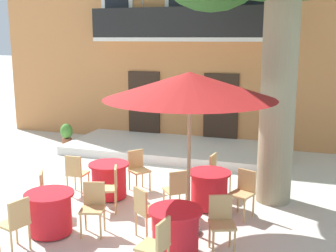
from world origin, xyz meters
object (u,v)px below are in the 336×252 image
cafe_table_middle (109,180)px  ground_planter_right (285,151)px  cafe_chair_middle_1 (111,186)px  cafe_chair_far_side_2 (48,191)px  cafe_chair_front_1 (176,189)px  ground_planter_left (67,133)px  cafe_chair_middle_2 (138,167)px  cafe_table_front (209,189)px  cafe_chair_middle_0 (76,172)px  cafe_chair_near_tree_2 (157,244)px  cafe_chair_near_tree_0 (221,220)px  cafe_umbrella (190,86)px  cafe_table_near_tree (175,231)px  cafe_chair_front_0 (217,172)px  cafe_chair_far_side_0 (16,221)px  cafe_chair_near_tree_1 (146,209)px  cafe_chair_far_side_1 (93,204)px  cafe_table_far_side (50,213)px  cafe_chair_front_2 (244,190)px

cafe_table_middle → ground_planter_right: size_ratio=1.54×
cafe_table_middle → cafe_chair_middle_1: cafe_chair_middle_1 is taller
cafe_chair_far_side_2 → cafe_table_middle: bearing=63.4°
cafe_chair_front_1 → ground_planter_left: bearing=140.2°
cafe_chair_middle_2 → cafe_chair_front_1: 1.62m
cafe_chair_middle_2 → cafe_table_front: cafe_chair_middle_2 is taller
cafe_chair_middle_0 → cafe_table_front: bearing=4.2°
cafe_chair_near_tree_2 → cafe_chair_middle_2: bearing=116.4°
cafe_table_middle → cafe_chair_middle_1: size_ratio=0.95×
cafe_chair_near_tree_0 → cafe_chair_far_side_2: (-3.41, 0.26, 0.00)m
cafe_umbrella → cafe_table_near_tree: bearing=-89.3°
cafe_chair_near_tree_2 → cafe_chair_middle_1: size_ratio=1.00×
cafe_table_front → ground_planter_right: cafe_table_front is taller
cafe_table_near_tree → cafe_chair_far_side_2: size_ratio=0.95×
cafe_chair_front_0 → cafe_chair_far_side_0: size_ratio=1.00×
cafe_chair_middle_2 → cafe_chair_far_side_2: same height
cafe_chair_front_0 → cafe_chair_near_tree_2: bearing=-92.2°
cafe_chair_near_tree_1 → cafe_chair_near_tree_2: size_ratio=1.00×
cafe_chair_near_tree_1 → cafe_chair_far_side_1: same height
cafe_chair_middle_1 → cafe_table_front: 1.98m
cafe_chair_front_1 → cafe_table_far_side: cafe_chair_front_1 is taller
cafe_chair_near_tree_2 → cafe_table_front: (0.13, 2.79, -0.14)m
cafe_chair_near_tree_0 → cafe_chair_middle_1: 2.56m
cafe_chair_middle_0 → cafe_chair_front_1: size_ratio=1.00×
cafe_chair_far_side_2 → ground_planter_left: bearing=117.9°
cafe_table_front → cafe_chair_front_2: 0.77m
cafe_table_near_tree → cafe_chair_near_tree_1: bearing=149.8°
cafe_chair_near_tree_1 → cafe_chair_front_0: size_ratio=1.00×
cafe_chair_far_side_2 → cafe_table_far_side: bearing=-53.9°
cafe_chair_middle_0 → ground_planter_left: bearing=123.9°
cafe_chair_middle_0 → cafe_chair_front_0: 3.09m
cafe_chair_middle_0 → cafe_umbrella: bearing=-19.9°
cafe_chair_near_tree_2 → cafe_chair_front_0: same height
cafe_chair_middle_0 → cafe_chair_near_tree_2: bearing=-42.6°
cafe_chair_near_tree_1 → ground_planter_right: size_ratio=1.63×
ground_planter_right → cafe_chair_middle_2: bearing=-132.6°
cafe_chair_front_0 → cafe_chair_far_side_1: bearing=-123.9°
cafe_chair_near_tree_0 → cafe_chair_near_tree_2: same height
cafe_chair_near_tree_1 → cafe_table_far_side: cafe_chair_near_tree_1 is taller
cafe_chair_near_tree_1 → cafe_chair_far_side_0: bearing=-148.0°
cafe_table_front → cafe_chair_near_tree_0: bearing=-70.9°
cafe_table_near_tree → cafe_table_far_side: (-2.30, 0.00, 0.00)m
cafe_chair_middle_0 → ground_planter_right: bearing=43.8°
cafe_chair_middle_0 → cafe_chair_far_side_1: (1.24, -1.55, 0.00)m
cafe_chair_middle_1 → cafe_chair_far_side_2: same height
cafe_table_far_side → cafe_chair_middle_2: bearing=76.3°
cafe_table_front → cafe_chair_near_tree_2: bearing=-92.6°
cafe_chair_near_tree_2 → cafe_chair_front_1: 2.29m
cafe_table_near_tree → cafe_table_front: bearing=87.7°
cafe_chair_middle_1 → cafe_chair_far_side_1: bearing=-82.2°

